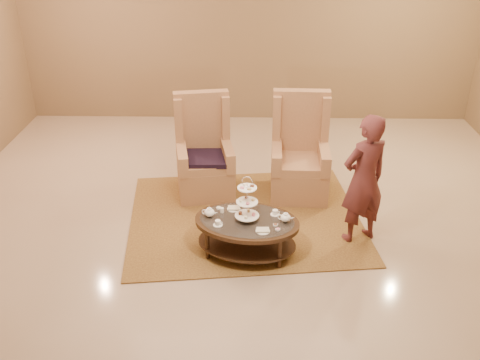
{
  "coord_description": "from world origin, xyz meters",
  "views": [
    {
      "loc": [
        0.04,
        -5.39,
        3.61
      ],
      "look_at": [
        -0.08,
        0.2,
        0.67
      ],
      "focal_mm": 40.0,
      "sensor_mm": 36.0,
      "label": 1
    }
  ],
  "objects_px": {
    "armchair_left": "(204,160)",
    "armchair_right": "(299,161)",
    "tea_table": "(247,226)",
    "person": "(364,180)"
  },
  "relations": [
    {
      "from": "tea_table",
      "to": "armchair_right",
      "type": "height_order",
      "value": "armchair_right"
    },
    {
      "from": "tea_table",
      "to": "armchair_right",
      "type": "bearing_deg",
      "value": 75.55
    },
    {
      "from": "armchair_left",
      "to": "person",
      "type": "height_order",
      "value": "person"
    },
    {
      "from": "tea_table",
      "to": "person",
      "type": "relative_size",
      "value": 0.83
    },
    {
      "from": "armchair_left",
      "to": "armchair_right",
      "type": "bearing_deg",
      "value": -10.89
    },
    {
      "from": "armchair_left",
      "to": "person",
      "type": "bearing_deg",
      "value": -41.5
    },
    {
      "from": "tea_table",
      "to": "person",
      "type": "bearing_deg",
      "value": 24.5
    },
    {
      "from": "tea_table",
      "to": "person",
      "type": "height_order",
      "value": "person"
    },
    {
      "from": "person",
      "to": "armchair_right",
      "type": "bearing_deg",
      "value": -87.14
    },
    {
      "from": "tea_table",
      "to": "person",
      "type": "distance_m",
      "value": 1.43
    }
  ]
}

